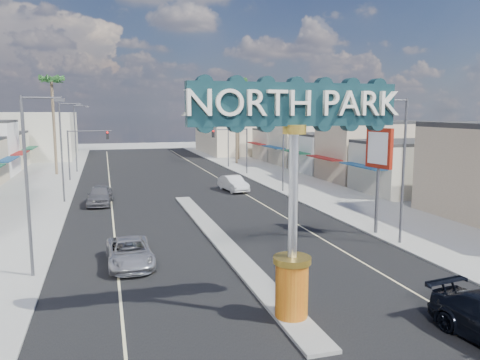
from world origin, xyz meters
TOP-DOWN VIEW (x-y plane):
  - ground at (0.00, 30.00)m, footprint 160.00×160.00m
  - road at (0.00, 30.00)m, footprint 20.00×120.00m
  - median_island at (0.00, 14.00)m, footprint 1.30×30.00m
  - sidewalk_left at (-14.00, 30.00)m, footprint 8.00×120.00m
  - sidewalk_right at (14.00, 30.00)m, footprint 8.00×120.00m
  - storefront_row_right at (24.00, 43.00)m, footprint 12.00×42.00m
  - backdrop_far_left at (-22.00, 75.00)m, footprint 20.00×20.00m
  - backdrop_far_right at (22.00, 75.00)m, footprint 20.00×20.00m
  - gateway_sign at (0.00, 1.98)m, footprint 8.20×1.50m
  - traffic_signal_left at (-9.18, 43.99)m, footprint 5.09×0.45m
  - traffic_signal_right at (9.18, 43.99)m, footprint 5.09×0.45m
  - streetlight_l_near at (-10.43, 10.00)m, footprint 2.03×0.22m
  - streetlight_l_mid at (-10.43, 30.00)m, footprint 2.03×0.22m
  - streetlight_l_far at (-10.43, 52.00)m, footprint 2.03×0.22m
  - streetlight_r_near at (10.43, 10.00)m, footprint 2.03×0.22m
  - streetlight_r_mid at (10.43, 30.00)m, footprint 2.03×0.22m
  - streetlight_r_far at (10.43, 52.00)m, footprint 2.03×0.22m
  - palm_left_far at (-13.00, 50.00)m, footprint 2.60×2.60m
  - palm_right_mid at (13.00, 56.00)m, footprint 2.60×2.60m
  - palm_right_far at (15.00, 62.00)m, footprint 2.60×2.60m
  - suv_left at (-5.82, 10.66)m, footprint 2.50×5.16m
  - car_parked_left at (-7.46, 28.31)m, footprint 2.47×5.24m
  - car_parked_right at (5.81, 31.88)m, footprint 2.33×5.01m
  - bank_pylon_sign at (10.49, 12.56)m, footprint 0.70×2.21m

SIDE VIEW (x-z plane):
  - ground at x=0.00m, z-range 0.00..0.00m
  - road at x=0.00m, z-range 0.00..0.01m
  - sidewalk_left at x=-14.00m, z-range 0.00..0.12m
  - sidewalk_right at x=14.00m, z-range 0.00..0.12m
  - median_island at x=0.00m, z-range 0.00..0.16m
  - suv_left at x=-5.82m, z-range 0.00..1.42m
  - car_parked_right at x=5.81m, z-range 0.00..1.59m
  - car_parked_left at x=-7.46m, z-range 0.00..1.73m
  - storefront_row_right at x=24.00m, z-range 0.00..6.00m
  - backdrop_far_left at x=-22.00m, z-range 0.00..8.00m
  - backdrop_far_right at x=22.00m, z-range 0.00..8.00m
  - traffic_signal_left at x=-9.18m, z-range 1.27..7.27m
  - traffic_signal_right at x=9.18m, z-range 1.27..7.27m
  - streetlight_l_near at x=-10.43m, z-range 0.57..9.57m
  - streetlight_l_mid at x=-10.43m, z-range 0.57..9.57m
  - streetlight_l_far at x=-10.43m, z-range 0.57..9.57m
  - streetlight_r_near at x=10.43m, z-range 0.57..9.57m
  - streetlight_r_mid at x=10.43m, z-range 0.57..9.57m
  - streetlight_r_far at x=10.43m, z-range 0.57..9.57m
  - bank_pylon_sign at x=10.49m, z-range 1.93..8.97m
  - gateway_sign at x=0.00m, z-range 1.35..10.50m
  - palm_right_mid at x=13.00m, z-range 4.55..16.65m
  - palm_left_far at x=-13.00m, z-range 4.95..18.05m
  - palm_right_far at x=15.00m, z-range 5.34..19.44m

